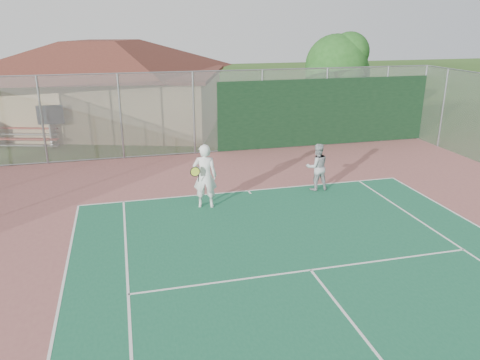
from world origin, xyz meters
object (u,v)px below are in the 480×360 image
(clubhouse, at_px, (104,76))
(player_white_front, at_px, (205,177))
(tree, at_px, (338,68))
(player_grey_back, at_px, (317,167))
(bleachers, at_px, (24,131))

(clubhouse, relative_size, player_white_front, 7.24)
(clubhouse, xyz_separation_m, player_white_front, (3.03, -12.60, -1.73))
(tree, bearing_deg, player_white_front, -134.72)
(player_white_front, distance_m, player_grey_back, 3.98)
(bleachers, bearing_deg, clubhouse, 54.06)
(tree, bearing_deg, bleachers, 174.02)
(bleachers, relative_size, player_white_front, 1.85)
(player_grey_back, bearing_deg, tree, -117.58)
(tree, bearing_deg, clubhouse, 158.47)
(clubhouse, height_order, player_grey_back, clubhouse)
(clubhouse, distance_m, player_grey_back, 13.99)
(bleachers, bearing_deg, player_white_front, -38.56)
(clubhouse, xyz_separation_m, bleachers, (-3.72, -2.84, -2.09))
(clubhouse, bearing_deg, tree, -3.57)
(player_white_front, height_order, player_grey_back, player_white_front)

